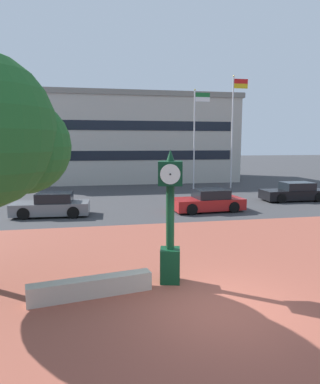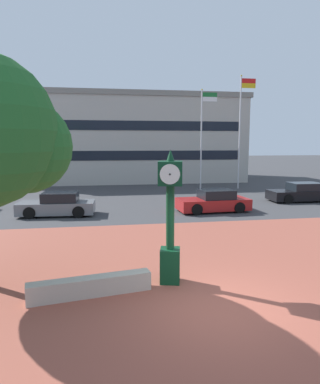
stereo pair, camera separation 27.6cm
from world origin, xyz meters
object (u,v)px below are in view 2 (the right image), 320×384
at_px(car_street_mid, 214,202).
at_px(civic_building, 127,139).
at_px(flagpole_primary, 203,133).
at_px(street_clock, 170,218).
at_px(flagpole_secondary, 241,125).
at_px(car_street_near, 58,205).
at_px(car_street_far, 302,193).

xyz_separation_m(car_street_mid, civic_building, (-3.56, 19.57, 3.89)).
height_order(car_street_mid, flagpole_primary, flagpole_primary).
height_order(street_clock, flagpole_secondary, flagpole_secondary).
xyz_separation_m(car_street_mid, flagpole_secondary, (5.55, 9.83, 4.91)).
bearing_deg(car_street_near, car_street_mid, -88.49).
distance_m(street_clock, car_street_near, 11.27).
distance_m(car_street_mid, civic_building, 20.27).
relative_size(car_street_far, civic_building, 0.19).
distance_m(car_street_far, civic_building, 20.53).
bearing_deg(flagpole_secondary, car_street_mid, -119.43).
relative_size(flagpole_secondary, civic_building, 0.40).
bearing_deg(street_clock, flagpole_secondary, 76.36).
relative_size(street_clock, car_street_mid, 0.90).
bearing_deg(street_clock, flagpole_primary, 84.71).
distance_m(car_street_near, flagpole_secondary, 17.97).
relative_size(car_street_mid, civic_building, 0.18).
xyz_separation_m(car_street_far, flagpole_primary, (-4.99, 7.36, 4.24)).
relative_size(car_street_near, civic_building, 0.17).
height_order(car_street_near, car_street_mid, same).
xyz_separation_m(car_street_near, car_street_far, (15.99, 2.18, 0.00)).
xyz_separation_m(car_street_near, civic_building, (5.31, 19.28, 3.89)).
height_order(street_clock, car_street_near, street_clock).
height_order(car_street_far, flagpole_primary, flagpole_primary).
bearing_deg(car_street_near, flagpole_secondary, -53.13).
xyz_separation_m(car_street_mid, car_street_far, (7.12, 2.47, 0.00)).
bearing_deg(flagpole_secondary, flagpole_primary, 180.00).
xyz_separation_m(street_clock, civic_building, (1.02, 29.62, 2.59)).
bearing_deg(flagpole_primary, car_street_far, -55.85).
relative_size(street_clock, civic_building, 0.16).
bearing_deg(street_clock, car_street_mid, 78.87).
relative_size(flagpole_primary, civic_building, 0.35).
distance_m(car_street_far, flagpole_secondary, 8.98).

